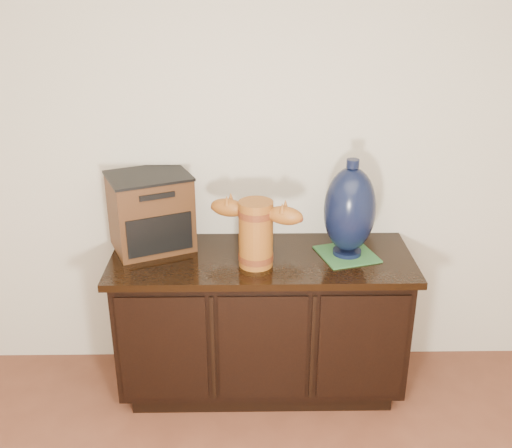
{
  "coord_description": "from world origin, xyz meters",
  "views": [
    {
      "loc": [
        -0.07,
        -0.37,
        2.05
      ],
      "look_at": [
        -0.03,
        2.18,
        0.95
      ],
      "focal_mm": 42.0,
      "sensor_mm": 36.0,
      "label": 1
    }
  ],
  "objects_px": {
    "terracotta_vessel": "(256,230)",
    "lamp_base": "(350,210)",
    "spray_can": "(260,234)",
    "tv_radio": "(151,212)",
    "sideboard": "(261,322)"
  },
  "relations": [
    {
      "from": "sideboard",
      "to": "spray_can",
      "type": "height_order",
      "value": "spray_can"
    },
    {
      "from": "terracotta_vessel",
      "to": "spray_can",
      "type": "xyz_separation_m",
      "value": [
        0.02,
        0.16,
        -0.09
      ]
    },
    {
      "from": "terracotta_vessel",
      "to": "lamp_base",
      "type": "distance_m",
      "value": 0.46
    },
    {
      "from": "lamp_base",
      "to": "tv_radio",
      "type": "bearing_deg",
      "value": 173.56
    },
    {
      "from": "tv_radio",
      "to": "lamp_base",
      "type": "xyz_separation_m",
      "value": [
        0.95,
        -0.11,
        0.04
      ]
    },
    {
      "from": "sideboard",
      "to": "lamp_base",
      "type": "xyz_separation_m",
      "value": [
        0.41,
        0.01,
        0.6
      ]
    },
    {
      "from": "sideboard",
      "to": "lamp_base",
      "type": "distance_m",
      "value": 0.73
    },
    {
      "from": "terracotta_vessel",
      "to": "lamp_base",
      "type": "relative_size",
      "value": 0.93
    },
    {
      "from": "tv_radio",
      "to": "lamp_base",
      "type": "relative_size",
      "value": 0.98
    },
    {
      "from": "tv_radio",
      "to": "spray_can",
      "type": "xyz_separation_m",
      "value": [
        0.53,
        -0.04,
        -0.11
      ]
    },
    {
      "from": "sideboard",
      "to": "terracotta_vessel",
      "type": "bearing_deg",
      "value": -109.73
    },
    {
      "from": "tv_radio",
      "to": "spray_can",
      "type": "distance_m",
      "value": 0.55
    },
    {
      "from": "lamp_base",
      "to": "terracotta_vessel",
      "type": "bearing_deg",
      "value": -167.79
    },
    {
      "from": "tv_radio",
      "to": "lamp_base",
      "type": "distance_m",
      "value": 0.96
    },
    {
      "from": "sideboard",
      "to": "terracotta_vessel",
      "type": "height_order",
      "value": "terracotta_vessel"
    }
  ]
}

